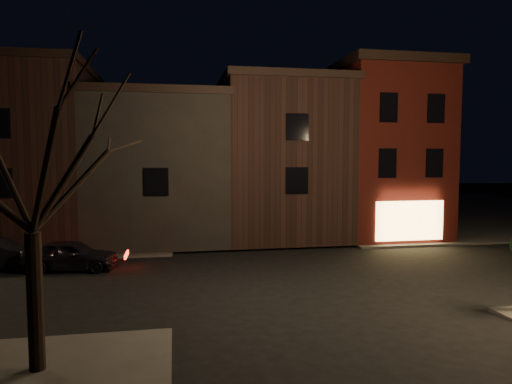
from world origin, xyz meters
The scene contains 8 objects.
ground centered at (0.00, 0.00, 0.00)m, with size 120.00×120.00×0.00m, color black.
sidewalk_far_right centered at (20.00, 20.00, 0.06)m, with size 30.00×30.00×0.12m, color #2D2B28.
corner_building centered at (8.00, 9.47, 5.40)m, with size 6.50×8.50×10.50m.
row_building_a centered at (1.50, 10.50, 4.83)m, with size 7.30×10.30×9.40m.
row_building_b centered at (-5.75, 10.50, 4.33)m, with size 7.80×10.30×8.40m.
row_building_c centered at (-13.00, 10.50, 5.08)m, with size 7.30×10.30×9.90m.
bare_tree_left centered at (-8.00, -7.00, 5.43)m, with size 5.60×5.60×7.50m.
parked_car_a centered at (-9.37, 3.00, 0.67)m, with size 1.59×3.95×1.35m, color black.
Camera 1 is at (-4.89, -17.76, 4.93)m, focal length 32.00 mm.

